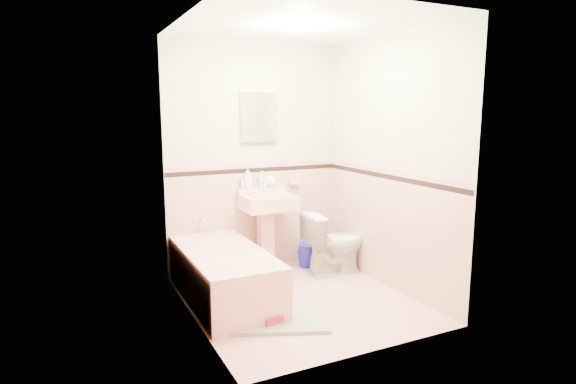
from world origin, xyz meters
name	(u,v)px	position (x,y,z in m)	size (l,w,h in m)	color
floor	(300,300)	(0.00, 0.00, 0.00)	(2.20, 2.20, 0.00)	#E9A998
ceiling	(301,24)	(0.00, 0.00, 2.50)	(2.20, 2.20, 0.00)	white
wall_back	(255,158)	(0.00, 1.10, 1.25)	(2.50, 2.50, 0.00)	#F7E4CA
wall_front	(373,186)	(0.00, -1.10, 1.25)	(2.50, 2.50, 0.00)	#F7E4CA
wall_left	(191,175)	(-1.00, 0.00, 1.25)	(2.50, 2.50, 0.00)	#F7E4CA
wall_right	(389,164)	(1.00, 0.00, 1.25)	(2.50, 2.50, 0.00)	#F7E4CA
wainscot_back	(256,216)	(0.00, 1.09, 0.60)	(2.00, 2.00, 0.00)	#ECAF9E
wainscot_front	(369,275)	(0.00, -1.09, 0.60)	(2.00, 2.00, 0.00)	#ECAF9E
wainscot_left	(195,252)	(-0.99, 0.00, 0.60)	(2.20, 2.20, 0.00)	#ECAF9E
wainscot_right	(386,227)	(0.99, 0.00, 0.60)	(2.20, 2.20, 0.00)	#ECAF9E
accent_back	(255,170)	(0.00, 1.08, 1.12)	(2.00, 2.00, 0.00)	black
accent_front	(371,204)	(0.00, -1.08, 1.12)	(2.00, 2.00, 0.00)	black
accent_left	(193,191)	(-0.98, 0.00, 1.12)	(2.20, 2.20, 0.00)	black
accent_right	(387,177)	(0.98, 0.00, 1.12)	(2.20, 2.20, 0.00)	black
cap_back	(255,161)	(0.00, 1.08, 1.22)	(2.00, 2.00, 0.00)	#E9A094
cap_front	(371,190)	(0.00, -1.08, 1.22)	(2.00, 2.00, 0.00)	#E9A094
cap_left	(193,179)	(-0.98, 0.00, 1.22)	(2.20, 2.20, 0.00)	#E9A094
cap_right	(388,167)	(0.98, 0.00, 1.22)	(2.20, 2.20, 0.00)	#E9A094
bathtub	(224,277)	(-0.63, 0.33, 0.23)	(0.70, 1.50, 0.45)	#E4AA9B
tub_faucet	(202,219)	(-0.63, 1.05, 0.63)	(0.04, 0.04, 0.12)	silver
sink	(268,234)	(0.05, 0.86, 0.43)	(0.55, 0.48, 0.87)	#E4AA9B
sink_faucet	(262,186)	(0.05, 1.00, 0.95)	(0.02, 0.02, 0.10)	silver
medicine_cabinet	(259,117)	(0.05, 1.07, 1.70)	(0.43, 0.04, 0.53)	white
soap_dish	(294,183)	(0.47, 1.06, 0.95)	(0.11, 0.07, 0.04)	#E4AA9B
soap_bottle_left	(248,177)	(-0.11, 1.04, 1.05)	(0.09, 0.09, 0.24)	#B2B2B2
soap_bottle_mid	(262,179)	(0.06, 1.04, 1.02)	(0.08, 0.08, 0.18)	#B2B2B2
soap_bottle_right	(270,179)	(0.16, 1.04, 1.01)	(0.13, 0.13, 0.17)	#B2B2B2
tube	(242,183)	(-0.17, 1.04, 0.99)	(0.04, 0.04, 0.12)	white
toilet	(334,243)	(0.70, 0.52, 0.34)	(0.39, 0.68, 0.69)	white
bucket	(308,255)	(0.56, 0.86, 0.13)	(0.26, 0.26, 0.26)	#1A1AB4
bath_mat	(280,320)	(-0.36, -0.34, 0.02)	(0.79, 0.53, 0.03)	gray
shoe	(273,320)	(-0.45, -0.41, 0.06)	(0.16, 0.07, 0.06)	#BF1E59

